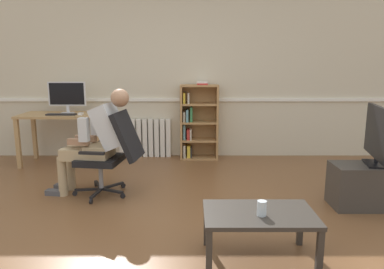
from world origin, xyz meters
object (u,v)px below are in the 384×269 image
(bookshelf, at_px, (198,122))
(radiator, at_px, (147,138))
(person_seated, at_px, (98,139))
(coffee_table, at_px, (261,218))
(computer_desk, at_px, (65,121))
(tv_screen, at_px, (381,135))
(drinking_glass, at_px, (263,208))
(tv_stand, at_px, (375,186))
(keyboard, at_px, (63,114))
(computer_mouse, at_px, (82,114))
(imac_monitor, at_px, (69,95))
(office_chair, at_px, (114,151))

(bookshelf, xyz_separation_m, radiator, (-0.83, 0.10, -0.27))
(radiator, bearing_deg, bookshelf, -6.70)
(person_seated, relative_size, coffee_table, 1.45)
(bookshelf, xyz_separation_m, coffee_table, (0.43, -3.03, -0.24))
(computer_desk, xyz_separation_m, person_seated, (0.84, -1.33, 0.01))
(radiator, distance_m, coffee_table, 3.38)
(tv_screen, height_order, drinking_glass, tv_screen)
(tv_stand, distance_m, coffee_table, 1.75)
(tv_stand, xyz_separation_m, tv_screen, (0.00, -0.00, 0.54))
(keyboard, xyz_separation_m, computer_mouse, (0.27, 0.02, 0.01))
(coffee_table, bearing_deg, bookshelf, 98.13)
(person_seated, bearing_deg, imac_monitor, -142.61)
(office_chair, height_order, tv_stand, office_chair)
(drinking_glass, bearing_deg, bookshelf, 98.08)
(drinking_glass, bearing_deg, computer_desk, 131.01)
(radiator, relative_size, coffee_table, 0.99)
(person_seated, distance_m, drinking_glass, 2.18)
(imac_monitor, bearing_deg, bookshelf, 6.31)
(tv_screen, bearing_deg, tv_stand, 90.00)
(bookshelf, bearing_deg, office_chair, -120.63)
(bookshelf, height_order, person_seated, person_seated)
(computer_desk, xyz_separation_m, coffee_table, (2.43, -2.74, -0.31))
(computer_desk, distance_m, tv_stand, 4.20)
(imac_monitor, relative_size, drinking_glass, 4.93)
(radiator, bearing_deg, imac_monitor, -164.21)
(tv_screen, relative_size, coffee_table, 1.05)
(person_seated, bearing_deg, office_chair, 90.00)
(keyboard, bearing_deg, office_chair, -50.71)
(bookshelf, bearing_deg, tv_screen, -47.36)
(imac_monitor, bearing_deg, person_seated, -60.75)
(keyboard, relative_size, coffee_table, 0.50)
(computer_desk, distance_m, computer_mouse, 0.35)
(keyboard, xyz_separation_m, coffee_table, (2.40, -2.60, -0.43))
(coffee_table, bearing_deg, radiator, 112.03)
(bookshelf, xyz_separation_m, tv_stand, (1.83, -1.99, -0.35))
(computer_desk, bearing_deg, bookshelf, 8.32)
(keyboard, height_order, bookshelf, bookshelf)
(tv_stand, height_order, tv_screen, tv_screen)
(drinking_glass, bearing_deg, computer_mouse, 128.48)
(computer_mouse, distance_m, person_seated, 1.33)
(computer_mouse, height_order, coffee_table, computer_mouse)
(computer_desk, relative_size, office_chair, 1.25)
(computer_desk, bearing_deg, person_seated, -57.58)
(coffee_table, bearing_deg, person_seated, 138.26)
(tv_stand, relative_size, drinking_glass, 7.64)
(radiator, relative_size, drinking_glass, 7.33)
(drinking_glass, bearing_deg, radiator, 111.76)
(computer_desk, xyz_separation_m, computer_mouse, (0.30, -0.12, 0.13))
(tv_screen, bearing_deg, person_seated, 95.32)
(imac_monitor, distance_m, keyboard, 0.34)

